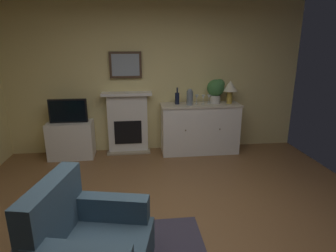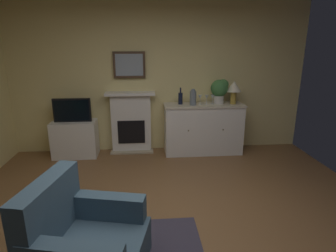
# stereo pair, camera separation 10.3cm
# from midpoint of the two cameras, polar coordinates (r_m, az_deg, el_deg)

# --- Properties ---
(ground_plane) EXTENTS (5.30, 5.33, 0.10)m
(ground_plane) POSITION_cam_midpoint_polar(r_m,az_deg,el_deg) (3.12, 0.50, -22.48)
(ground_plane) COLOR brown
(ground_plane) RESTS_ON ground
(wall_rear) EXTENTS (5.30, 0.06, 2.71)m
(wall_rear) POSITION_cam_midpoint_polar(r_m,az_deg,el_deg) (5.09, -3.23, 10.05)
(wall_rear) COLOR #EAD68C
(wall_rear) RESTS_ON ground_plane
(fireplace_unit) EXTENTS (0.87, 0.30, 1.10)m
(fireplace_unit) POSITION_cam_midpoint_polar(r_m,az_deg,el_deg) (5.11, -8.72, 0.70)
(fireplace_unit) COLOR white
(fireplace_unit) RESTS_ON ground_plane
(framed_picture) EXTENTS (0.55, 0.04, 0.45)m
(framed_picture) POSITION_cam_midpoint_polar(r_m,az_deg,el_deg) (4.98, -9.21, 12.14)
(framed_picture) COLOR #473323
(sideboard_cabinet) EXTENTS (1.40, 0.49, 0.89)m
(sideboard_cabinet) POSITION_cam_midpoint_polar(r_m,az_deg,el_deg) (5.08, 5.88, -0.47)
(sideboard_cabinet) COLOR white
(sideboard_cabinet) RESTS_ON ground_plane
(table_lamp) EXTENTS (0.26, 0.26, 0.40)m
(table_lamp) POSITION_cam_midpoint_polar(r_m,az_deg,el_deg) (5.06, 11.92, 7.62)
(table_lamp) COLOR #B79338
(table_lamp) RESTS_ON sideboard_cabinet
(wine_bottle) EXTENTS (0.08, 0.08, 0.29)m
(wine_bottle) POSITION_cam_midpoint_polar(r_m,az_deg,el_deg) (4.92, 1.27, 5.69)
(wine_bottle) COLOR black
(wine_bottle) RESTS_ON sideboard_cabinet
(wine_glass_left) EXTENTS (0.07, 0.07, 0.16)m
(wine_glass_left) POSITION_cam_midpoint_polar(r_m,az_deg,el_deg) (4.94, 5.26, 5.85)
(wine_glass_left) COLOR silver
(wine_glass_left) RESTS_ON sideboard_cabinet
(wine_glass_center) EXTENTS (0.07, 0.07, 0.16)m
(wine_glass_center) POSITION_cam_midpoint_polar(r_m,az_deg,el_deg) (4.94, 6.57, 5.82)
(wine_glass_center) COLOR silver
(wine_glass_center) RESTS_ON sideboard_cabinet
(wine_glass_right) EXTENTS (0.07, 0.07, 0.16)m
(wine_glass_right) POSITION_cam_midpoint_polar(r_m,az_deg,el_deg) (4.99, 7.74, 5.88)
(wine_glass_right) COLOR silver
(wine_glass_right) RESTS_ON sideboard_cabinet
(vase_decorative) EXTENTS (0.11, 0.11, 0.28)m
(vase_decorative) POSITION_cam_midpoint_polar(r_m,az_deg,el_deg) (4.85, 3.83, 5.90)
(vase_decorative) COLOR slate
(vase_decorative) RESTS_ON sideboard_cabinet
(tv_cabinet) EXTENTS (0.75, 0.42, 0.63)m
(tv_cabinet) POSITION_cam_midpoint_polar(r_m,az_deg,el_deg) (5.15, -19.57, -2.64)
(tv_cabinet) COLOR white
(tv_cabinet) RESTS_ON ground_plane
(tv_set) EXTENTS (0.62, 0.07, 0.40)m
(tv_set) POSITION_cam_midpoint_polar(r_m,az_deg,el_deg) (4.99, -20.18, 2.89)
(tv_set) COLOR black
(tv_set) RESTS_ON tv_cabinet
(potted_plant_small) EXTENTS (0.30, 0.30, 0.43)m
(potted_plant_small) POSITION_cam_midpoint_polar(r_m,az_deg,el_deg) (5.04, 9.17, 7.47)
(potted_plant_small) COLOR beige
(potted_plant_small) RESTS_ON sideboard_cabinet
(armchair) EXTENTS (0.96, 0.92, 0.92)m
(armchair) POSITION_cam_midpoint_polar(r_m,az_deg,el_deg) (2.49, -17.08, -22.27)
(armchair) COLOR #3F596B
(armchair) RESTS_ON ground_plane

